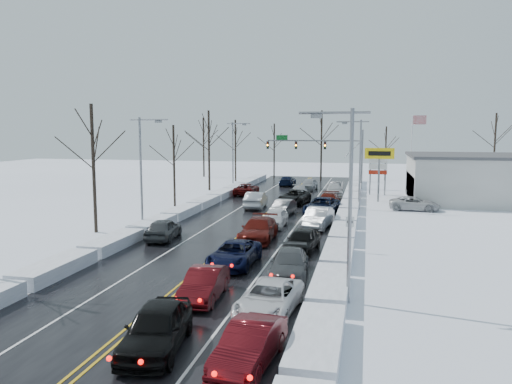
% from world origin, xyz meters
% --- Properties ---
extents(ground, '(160.00, 160.00, 0.00)m').
position_xyz_m(ground, '(0.00, 0.00, 0.00)').
color(ground, white).
rests_on(ground, ground).
extents(road_surface, '(14.00, 84.00, 0.01)m').
position_xyz_m(road_surface, '(0.00, 2.00, 0.01)').
color(road_surface, black).
rests_on(road_surface, ground).
extents(snow_bank_left, '(1.78, 72.00, 0.79)m').
position_xyz_m(snow_bank_left, '(-7.60, 2.00, 0.00)').
color(snow_bank_left, white).
rests_on(snow_bank_left, ground).
extents(snow_bank_right, '(1.78, 72.00, 0.79)m').
position_xyz_m(snow_bank_right, '(7.60, 2.00, 0.00)').
color(snow_bank_right, white).
rests_on(snow_bank_right, ground).
extents(traffic_signal_mast, '(13.28, 0.39, 8.00)m').
position_xyz_m(traffic_signal_mast, '(3.45, 27.99, 5.48)').
color(traffic_signal_mast, slate).
rests_on(traffic_signal_mast, ground).
extents(tires_plus_sign, '(3.20, 0.34, 6.00)m').
position_xyz_m(tires_plus_sign, '(10.50, 15.99, 4.99)').
color(tires_plus_sign, slate).
rests_on(tires_plus_sign, ground).
extents(used_vehicles_sign, '(2.20, 0.22, 4.65)m').
position_xyz_m(used_vehicles_sign, '(10.50, 22.00, 3.32)').
color(used_vehicles_sign, slate).
rests_on(used_vehicles_sign, ground).
extents(speed_limit_sign, '(0.55, 0.09, 2.35)m').
position_xyz_m(speed_limit_sign, '(8.20, -8.00, 1.63)').
color(speed_limit_sign, slate).
rests_on(speed_limit_sign, ground).
extents(flagpole, '(1.87, 1.20, 10.00)m').
position_xyz_m(flagpole, '(15.17, 30.00, 5.93)').
color(flagpole, silver).
rests_on(flagpole, ground).
extents(dealership_building, '(20.40, 12.40, 5.30)m').
position_xyz_m(dealership_building, '(23.98, 18.00, 2.66)').
color(dealership_building, beige).
rests_on(dealership_building, ground).
extents(streetlight_se, '(3.20, 0.25, 9.00)m').
position_xyz_m(streetlight_se, '(8.30, -18.00, 5.31)').
color(streetlight_se, slate).
rests_on(streetlight_se, ground).
extents(streetlight_ne, '(3.20, 0.25, 9.00)m').
position_xyz_m(streetlight_ne, '(8.30, 10.00, 5.31)').
color(streetlight_ne, slate).
rests_on(streetlight_ne, ground).
extents(streetlight_sw, '(3.20, 0.25, 9.00)m').
position_xyz_m(streetlight_sw, '(-8.30, -4.00, 5.31)').
color(streetlight_sw, slate).
rests_on(streetlight_sw, ground).
extents(streetlight_nw, '(3.20, 0.25, 9.00)m').
position_xyz_m(streetlight_nw, '(-8.30, 24.00, 5.31)').
color(streetlight_nw, slate).
rests_on(streetlight_nw, ground).
extents(tree_left_b, '(4.00, 4.00, 10.00)m').
position_xyz_m(tree_left_b, '(-11.50, -6.00, 6.99)').
color(tree_left_b, '#2D231C').
rests_on(tree_left_b, ground).
extents(tree_left_c, '(3.40, 3.40, 8.50)m').
position_xyz_m(tree_left_c, '(-10.50, 8.00, 5.94)').
color(tree_left_c, '#2D231C').
rests_on(tree_left_c, ground).
extents(tree_left_d, '(4.20, 4.20, 10.50)m').
position_xyz_m(tree_left_d, '(-11.20, 22.00, 7.33)').
color(tree_left_d, '#2D231C').
rests_on(tree_left_d, ground).
extents(tree_left_e, '(3.80, 3.80, 9.50)m').
position_xyz_m(tree_left_e, '(-10.80, 34.00, 6.64)').
color(tree_left_e, '#2D231C').
rests_on(tree_left_e, ground).
extents(tree_far_a, '(4.00, 4.00, 10.00)m').
position_xyz_m(tree_far_a, '(-18.00, 40.00, 6.99)').
color(tree_far_a, '#2D231C').
rests_on(tree_far_a, ground).
extents(tree_far_b, '(3.60, 3.60, 9.00)m').
position_xyz_m(tree_far_b, '(-6.00, 41.00, 6.29)').
color(tree_far_b, '#2D231C').
rests_on(tree_far_b, ground).
extents(tree_far_c, '(4.40, 4.40, 11.00)m').
position_xyz_m(tree_far_c, '(2.00, 39.00, 7.68)').
color(tree_far_c, '#2D231C').
rests_on(tree_far_c, ground).
extents(tree_far_d, '(3.40, 3.40, 8.50)m').
position_xyz_m(tree_far_d, '(12.00, 40.50, 5.94)').
color(tree_far_d, '#2D231C').
rests_on(tree_far_d, ground).
extents(tree_far_e, '(4.20, 4.20, 10.50)m').
position_xyz_m(tree_far_e, '(28.00, 41.00, 7.33)').
color(tree_far_e, '#2D231C').
rests_on(tree_far_e, ground).
extents(queued_car_0, '(2.65, 5.18, 1.69)m').
position_xyz_m(queued_car_0, '(1.83, -24.60, 0.00)').
color(queued_car_0, black).
rests_on(queued_car_0, ground).
extents(queued_car_1, '(1.77, 4.51, 1.46)m').
position_xyz_m(queued_car_1, '(1.78, -18.96, 0.00)').
color(queued_car_1, '#47090D').
rests_on(queued_car_1, ground).
extents(queued_car_2, '(2.48, 5.24, 1.45)m').
position_xyz_m(queued_car_2, '(1.66, -13.00, 0.00)').
color(queued_car_2, black).
rests_on(queued_car_2, ground).
extents(queued_car_3, '(2.37, 5.65, 1.63)m').
position_xyz_m(queued_car_3, '(1.61, -6.07, 0.00)').
color(queued_car_3, '#53100B').
rests_on(queued_car_3, ground).
extents(queued_car_4, '(1.85, 4.49, 1.52)m').
position_xyz_m(queued_car_4, '(1.85, -0.83, 0.00)').
color(queued_car_4, white).
rests_on(queued_car_4, ground).
extents(queued_car_5, '(2.03, 4.56, 1.46)m').
position_xyz_m(queued_car_5, '(1.58, 5.00, 0.00)').
color(queued_car_5, '#393C3E').
rests_on(queued_car_5, ground).
extents(queued_car_6, '(3.31, 5.86, 1.55)m').
position_xyz_m(queued_car_6, '(1.60, 12.19, 0.00)').
color(queued_car_6, black).
rests_on(queued_car_6, ground).
extents(queued_car_7, '(2.61, 5.24, 1.46)m').
position_xyz_m(queued_car_7, '(1.55, 16.50, 0.00)').
color(queued_car_7, '#A1A4A9').
rests_on(queued_car_7, ground).
extents(queued_car_8, '(2.22, 4.71, 1.56)m').
position_xyz_m(queued_car_8, '(1.72, 25.05, 0.00)').
color(queued_car_8, '#A0A4A8').
rests_on(queued_car_8, ground).
extents(queued_car_9, '(2.01, 4.56, 1.46)m').
position_xyz_m(queued_car_9, '(5.44, -25.02, 0.00)').
color(queued_car_9, '#49090E').
rests_on(queued_car_9, ground).
extents(queued_car_10, '(2.71, 5.14, 1.38)m').
position_xyz_m(queued_car_10, '(5.17, -20.12, 0.00)').
color(queued_car_10, silver).
rests_on(queued_car_10, ground).
extents(queued_car_11, '(2.39, 5.08, 1.43)m').
position_xyz_m(queued_car_11, '(5.17, -14.40, 0.00)').
color(queued_car_11, '#414446').
rests_on(queued_car_11, ground).
extents(queued_car_12, '(2.32, 4.68, 1.53)m').
position_xyz_m(queued_car_12, '(5.15, -8.68, 0.00)').
color(queued_car_12, black).
rests_on(queued_car_12, ground).
extents(queued_car_13, '(2.39, 5.27, 1.68)m').
position_xyz_m(queued_car_13, '(5.38, -0.48, 0.00)').
color(queued_car_13, gray).
rests_on(queued_car_13, ground).
extents(queued_car_14, '(3.41, 6.22, 1.65)m').
position_xyz_m(queued_car_14, '(5.13, 5.88, 0.00)').
color(queued_car_14, black).
rests_on(queued_car_14, ground).
extents(queued_car_15, '(2.28, 5.19, 1.48)m').
position_xyz_m(queued_car_15, '(5.37, 10.58, 0.00)').
color(queued_car_15, '#4F110A').
rests_on(queued_car_15, ground).
extents(queued_car_16, '(2.68, 5.27, 1.72)m').
position_xyz_m(queued_car_16, '(5.40, 18.73, 0.00)').
color(queued_car_16, silver).
rests_on(queued_car_16, ground).
extents(queued_car_17, '(1.62, 4.15, 1.35)m').
position_xyz_m(queued_car_17, '(5.36, 23.60, 0.00)').
color(queued_car_17, '#414447').
rests_on(queued_car_17, ground).
extents(oncoming_car_0, '(2.06, 5.21, 1.69)m').
position_xyz_m(oncoming_car_0, '(-1.88, 8.64, 0.00)').
color(oncoming_car_0, '#A6A8AE').
rests_on(oncoming_car_0, ground).
extents(oncoming_car_1, '(2.51, 5.31, 1.46)m').
position_xyz_m(oncoming_car_1, '(-5.20, 18.27, 0.00)').
color(oncoming_car_1, '#480909').
rests_on(oncoming_car_1, ground).
extents(oncoming_car_2, '(2.04, 4.91, 1.42)m').
position_xyz_m(oncoming_car_2, '(-1.89, 29.50, 0.00)').
color(oncoming_car_2, black).
rests_on(oncoming_car_2, ground).
extents(oncoming_car_3, '(2.35, 4.79, 1.57)m').
position_xyz_m(oncoming_car_3, '(-5.28, -7.24, 0.00)').
color(oncoming_car_3, '#3B3D3F').
rests_on(oncoming_car_3, ground).
extents(parked_car_0, '(5.06, 2.59, 1.37)m').
position_xyz_m(parked_car_0, '(13.91, 10.60, 0.00)').
color(parked_car_0, silver).
rests_on(parked_car_0, ground).
extents(parked_car_1, '(2.58, 5.24, 1.47)m').
position_xyz_m(parked_car_1, '(17.03, 16.31, 0.00)').
color(parked_car_1, '#3C3F41').
rests_on(parked_car_1, ground).
extents(parked_car_2, '(1.83, 4.26, 1.43)m').
position_xyz_m(parked_car_2, '(14.84, 23.42, 0.00)').
color(parked_car_2, '#93969A').
rests_on(parked_car_2, ground).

